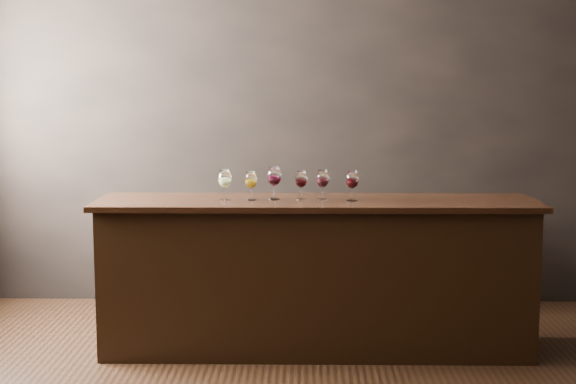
{
  "coord_description": "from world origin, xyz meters",
  "views": [
    {
      "loc": [
        0.2,
        -4.02,
        1.73
      ],
      "look_at": [
        0.1,
        1.04,
        1.04
      ],
      "focal_mm": 50.0,
      "sensor_mm": 36.0,
      "label": 1
    }
  ],
  "objects_px": {
    "glass_red_a": "(274,177)",
    "glass_red_d": "(352,180)",
    "glass_amber": "(251,181)",
    "glass_red_b": "(301,180)",
    "glass_white": "(225,179)",
    "bar_counter": "(316,278)",
    "glass_red_c": "(323,179)",
    "back_bar_shelf": "(264,256)"
  },
  "relations": [
    {
      "from": "glass_white",
      "to": "glass_red_b",
      "type": "xyz_separation_m",
      "value": [
        0.48,
        0.07,
        -0.01
      ]
    },
    {
      "from": "bar_counter",
      "to": "back_bar_shelf",
      "type": "relative_size",
      "value": 1.2
    },
    {
      "from": "bar_counter",
      "to": "glass_red_c",
      "type": "relative_size",
      "value": 14.03
    },
    {
      "from": "glass_amber",
      "to": "glass_red_b",
      "type": "xyz_separation_m",
      "value": [
        0.32,
        0.04,
        0.0
      ]
    },
    {
      "from": "bar_counter",
      "to": "glass_red_d",
      "type": "xyz_separation_m",
      "value": [
        0.23,
        -0.03,
        0.64
      ]
    },
    {
      "from": "glass_white",
      "to": "glass_red_c",
      "type": "bearing_deg",
      "value": 4.27
    },
    {
      "from": "glass_red_a",
      "to": "glass_red_c",
      "type": "distance_m",
      "value": 0.31
    },
    {
      "from": "bar_counter",
      "to": "glass_amber",
      "type": "distance_m",
      "value": 0.76
    },
    {
      "from": "bar_counter",
      "to": "glass_red_c",
      "type": "xyz_separation_m",
      "value": [
        0.04,
        0.02,
        0.64
      ]
    },
    {
      "from": "back_bar_shelf",
      "to": "glass_white",
      "type": "relative_size",
      "value": 11.32
    },
    {
      "from": "glass_red_a",
      "to": "back_bar_shelf",
      "type": "bearing_deg",
      "value": 97.12
    },
    {
      "from": "back_bar_shelf",
      "to": "glass_white",
      "type": "xyz_separation_m",
      "value": [
        -0.19,
        -1.02,
        0.72
      ]
    },
    {
      "from": "glass_red_a",
      "to": "glass_red_b",
      "type": "height_order",
      "value": "glass_red_a"
    },
    {
      "from": "bar_counter",
      "to": "glass_amber",
      "type": "xyz_separation_m",
      "value": [
        -0.42,
        -0.01,
        0.64
      ]
    },
    {
      "from": "bar_counter",
      "to": "back_bar_shelf",
      "type": "bearing_deg",
      "value": 111.24
    },
    {
      "from": "bar_counter",
      "to": "glass_red_a",
      "type": "relative_size",
      "value": 12.76
    },
    {
      "from": "back_bar_shelf",
      "to": "glass_red_d",
      "type": "relative_size",
      "value": 11.65
    },
    {
      "from": "bar_counter",
      "to": "back_bar_shelf",
      "type": "height_order",
      "value": "bar_counter"
    },
    {
      "from": "glass_red_a",
      "to": "glass_red_d",
      "type": "bearing_deg",
      "value": -6.93
    },
    {
      "from": "glass_red_b",
      "to": "glass_red_d",
      "type": "bearing_deg",
      "value": -11.78
    },
    {
      "from": "glass_red_b",
      "to": "glass_red_c",
      "type": "xyz_separation_m",
      "value": [
        0.14,
        -0.02,
        0.01
      ]
    },
    {
      "from": "bar_counter",
      "to": "back_bar_shelf",
      "type": "distance_m",
      "value": 1.06
    },
    {
      "from": "glass_red_d",
      "to": "glass_amber",
      "type": "bearing_deg",
      "value": 177.73
    },
    {
      "from": "glass_red_b",
      "to": "glass_red_d",
      "type": "relative_size",
      "value": 0.95
    },
    {
      "from": "glass_white",
      "to": "glass_amber",
      "type": "relative_size",
      "value": 1.09
    },
    {
      "from": "glass_red_a",
      "to": "glass_red_c",
      "type": "xyz_separation_m",
      "value": [
        0.31,
        -0.01,
        -0.01
      ]
    },
    {
      "from": "glass_white",
      "to": "glass_red_b",
      "type": "bearing_deg",
      "value": 7.94
    },
    {
      "from": "back_bar_shelf",
      "to": "glass_red_c",
      "type": "xyz_separation_m",
      "value": [
        0.43,
        -0.97,
        0.71
      ]
    },
    {
      "from": "glass_amber",
      "to": "glass_red_c",
      "type": "distance_m",
      "value": 0.46
    },
    {
      "from": "glass_white",
      "to": "glass_red_d",
      "type": "relative_size",
      "value": 1.03
    },
    {
      "from": "glass_white",
      "to": "glass_red_a",
      "type": "relative_size",
      "value": 0.94
    },
    {
      "from": "glass_red_b",
      "to": "glass_red_c",
      "type": "bearing_deg",
      "value": -8.73
    },
    {
      "from": "glass_red_a",
      "to": "glass_red_d",
      "type": "relative_size",
      "value": 1.1
    },
    {
      "from": "glass_red_b",
      "to": "glass_red_d",
      "type": "xyz_separation_m",
      "value": [
        0.32,
        -0.07,
        0.01
      ]
    },
    {
      "from": "back_bar_shelf",
      "to": "glass_red_d",
      "type": "distance_m",
      "value": 1.39
    },
    {
      "from": "glass_red_a",
      "to": "glass_red_c",
      "type": "relative_size",
      "value": 1.1
    },
    {
      "from": "bar_counter",
      "to": "glass_white",
      "type": "xyz_separation_m",
      "value": [
        -0.58,
        -0.03,
        0.65
      ]
    },
    {
      "from": "back_bar_shelf",
      "to": "glass_red_c",
      "type": "distance_m",
      "value": 1.28
    },
    {
      "from": "glass_red_a",
      "to": "glass_red_b",
      "type": "distance_m",
      "value": 0.17
    },
    {
      "from": "glass_red_b",
      "to": "glass_red_d",
      "type": "distance_m",
      "value": 0.33
    },
    {
      "from": "glass_red_b",
      "to": "glass_amber",
      "type": "bearing_deg",
      "value": -172.59
    },
    {
      "from": "glass_amber",
      "to": "glass_red_d",
      "type": "relative_size",
      "value": 0.94
    }
  ]
}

